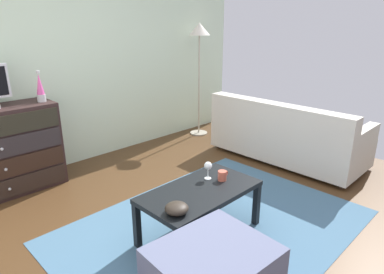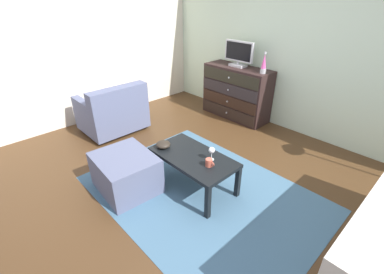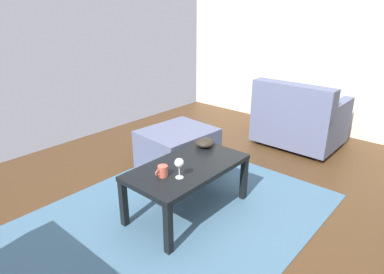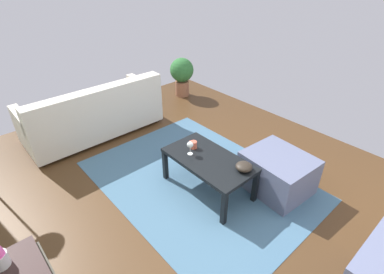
# 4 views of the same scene
# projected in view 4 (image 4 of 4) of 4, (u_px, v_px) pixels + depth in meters

# --- Properties ---
(ground_plane) EXTENTS (5.86, 4.70, 0.05)m
(ground_plane) POSITION_uv_depth(u_px,v_px,m) (197.00, 199.00, 3.24)
(ground_plane) COLOR #462E19
(area_rug) EXTENTS (2.60, 1.90, 0.01)m
(area_rug) POSITION_uv_depth(u_px,v_px,m) (198.00, 180.00, 3.46)
(area_rug) COLOR #3F627C
(area_rug) RESTS_ON ground_plane
(coffee_table) EXTENTS (1.00, 0.54, 0.43)m
(coffee_table) POSITION_uv_depth(u_px,v_px,m) (208.00, 162.00, 3.15)
(coffee_table) COLOR black
(coffee_table) RESTS_ON ground_plane
(wine_glass) EXTENTS (0.07, 0.07, 0.16)m
(wine_glass) POSITION_uv_depth(u_px,v_px,m) (190.00, 145.00, 3.13)
(wine_glass) COLOR silver
(wine_glass) RESTS_ON coffee_table
(mug) EXTENTS (0.11, 0.08, 0.08)m
(mug) POSITION_uv_depth(u_px,v_px,m) (193.00, 145.00, 3.27)
(mug) COLOR #B85441
(mug) RESTS_ON coffee_table
(bowl_decorative) EXTENTS (0.17, 0.17, 0.08)m
(bowl_decorative) POSITION_uv_depth(u_px,v_px,m) (244.00, 167.00, 2.93)
(bowl_decorative) COLOR black
(bowl_decorative) RESTS_ON coffee_table
(couch_large) EXTENTS (0.85, 1.93, 0.80)m
(couch_large) POSITION_uv_depth(u_px,v_px,m) (94.00, 115.00, 4.23)
(couch_large) COLOR #332319
(couch_large) RESTS_ON ground_plane
(ottoman) EXTENTS (0.74, 0.65, 0.44)m
(ottoman) POSITION_uv_depth(u_px,v_px,m) (277.00, 173.00, 3.24)
(ottoman) COLOR slate
(ottoman) RESTS_ON ground_plane
(potted_plant) EXTENTS (0.44, 0.44, 0.72)m
(potted_plant) POSITION_uv_depth(u_px,v_px,m) (182.00, 73.00, 5.41)
(potted_plant) COLOR brown
(potted_plant) RESTS_ON ground_plane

